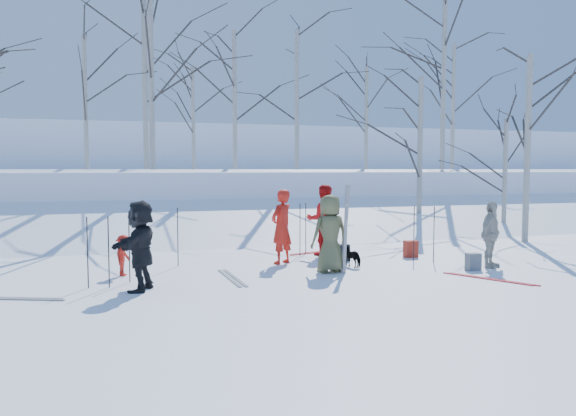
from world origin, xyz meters
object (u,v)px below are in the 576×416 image
object	(u,v)px
skier_red_north	(282,227)
skier_cream_east	(491,235)
skier_olive_center	(330,234)
backpack_dark	(342,252)
backpack_red	(411,249)
backpack_grey	(473,262)
skier_grey_west	(140,246)
dog	(353,256)
skier_red_seated	(123,255)
skier_redor_behind	(323,220)

from	to	relation	value
skier_red_north	skier_cream_east	xyz separation A→B (m)	(4.35, -1.90, -0.12)
skier_olive_center	backpack_dark	distance (m)	1.71
skier_olive_center	backpack_red	world-z (taller)	skier_olive_center
skier_olive_center	backpack_grey	world-z (taller)	skier_olive_center
skier_grey_west	dog	distance (m)	4.90
backpack_red	skier_cream_east	bearing A→B (deg)	-62.50
skier_cream_east	backpack_red	distance (m)	2.16
dog	backpack_red	distance (m)	2.13
skier_cream_east	skier_red_seated	bearing A→B (deg)	138.56
skier_cream_east	backpack_dark	bearing A→B (deg)	115.36
skier_olive_center	backpack_dark	bearing A→B (deg)	-127.22
skier_grey_west	backpack_grey	bearing A→B (deg)	113.09
skier_red_seated	skier_grey_west	bearing A→B (deg)	-149.73
skier_red_north	skier_red_seated	world-z (taller)	skier_red_north
skier_grey_west	skier_red_seated	bearing A→B (deg)	-146.24
skier_grey_west	backpack_grey	distance (m)	7.10
skier_red_seated	skier_grey_west	xyz separation A→B (m)	(0.28, -1.57, 0.40)
skier_olive_center	skier_grey_west	size ratio (longest dim) A/B	1.01
skier_grey_west	backpack_dark	bearing A→B (deg)	136.14
skier_grey_west	backpack_red	xyz separation A→B (m)	(6.68, 1.98, -0.62)
skier_red_north	backpack_red	distance (m)	3.45
skier_red_north	skier_cream_east	world-z (taller)	skier_red_north
skier_redor_behind	backpack_grey	distance (m)	3.90
skier_red_north	backpack_red	size ratio (longest dim) A/B	4.16
skier_red_seated	skier_cream_east	world-z (taller)	skier_cream_east
skier_redor_behind	backpack_dark	xyz separation A→B (m)	(0.12, -0.95, -0.71)
dog	backpack_grey	size ratio (longest dim) A/B	1.50
skier_red_seated	dog	bearing A→B (deg)	-74.91
backpack_grey	skier_redor_behind	bearing A→B (deg)	128.23
skier_red_seated	backpack_red	size ratio (longest dim) A/B	2.05
skier_grey_west	backpack_dark	xyz separation A→B (m)	(4.82, 2.00, -0.63)
skier_grey_west	skier_red_north	bearing A→B (deg)	145.17
skier_red_seated	backpack_red	xyz separation A→B (m)	(6.97, 0.41, -0.22)
skier_olive_center	dog	bearing A→B (deg)	-153.01
skier_red_north	dog	bearing A→B (deg)	113.45
backpack_red	backpack_dark	distance (m)	1.87
skier_cream_east	backpack_dark	xyz separation A→B (m)	(-2.83, 1.88, -0.55)
skier_olive_center	backpack_dark	world-z (taller)	skier_olive_center
skier_red_north	backpack_grey	bearing A→B (deg)	116.50
backpack_red	backpack_grey	world-z (taller)	backpack_red
skier_olive_center	backpack_dark	xyz separation A→B (m)	(0.84, 1.35, -0.64)
skier_redor_behind	skier_grey_west	bearing A→B (deg)	46.52
skier_redor_behind	backpack_dark	size ratio (longest dim) A/B	4.55
dog	backpack_red	size ratio (longest dim) A/B	1.36
skier_red_north	skier_red_seated	size ratio (longest dim) A/B	2.03
skier_grey_west	backpack_red	world-z (taller)	skier_grey_west
skier_redor_behind	skier_red_north	bearing A→B (deg)	47.76
backpack_red	backpack_grey	distance (m)	2.07
skier_red_north	backpack_red	xyz separation A→B (m)	(3.39, -0.05, -0.66)
skier_grey_west	backpack_grey	xyz separation A→B (m)	(7.07, -0.06, -0.64)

